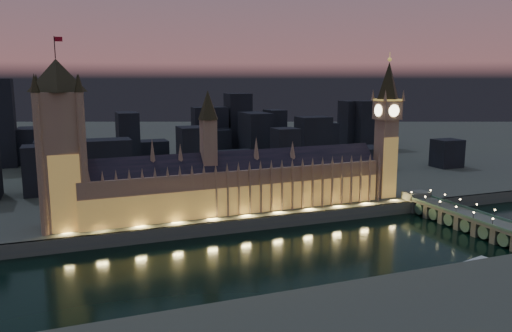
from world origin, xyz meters
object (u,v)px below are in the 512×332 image
object	(u,v)px
elizabeth_tower	(387,118)
river_boat	(474,267)
palace_of_westminster	(238,183)
victoria_tower	(61,136)
westminster_bridge	(466,220)

from	to	relation	value
elizabeth_tower	river_boat	bearing A→B (deg)	-104.34
palace_of_westminster	victoria_tower	distance (m)	110.54
palace_of_westminster	elizabeth_tower	distance (m)	119.65
victoria_tower	elizabeth_tower	size ratio (longest dim) A/B	1.04
victoria_tower	river_boat	world-z (taller)	victoria_tower
elizabeth_tower	westminster_bridge	distance (m)	89.74
victoria_tower	westminster_bridge	distance (m)	248.76
elizabeth_tower	victoria_tower	bearing A→B (deg)	-180.00
palace_of_westminster	westminster_bridge	distance (m)	145.68
westminster_bridge	river_boat	size ratio (longest dim) A/B	2.96
river_boat	elizabeth_tower	bearing A→B (deg)	75.66
westminster_bridge	elizabeth_tower	bearing A→B (deg)	103.41
palace_of_westminster	river_boat	distance (m)	147.47
elizabeth_tower	westminster_bridge	size ratio (longest dim) A/B	0.91
victoria_tower	elizabeth_tower	xyz separation A→B (m)	(218.00, 0.01, 4.28)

